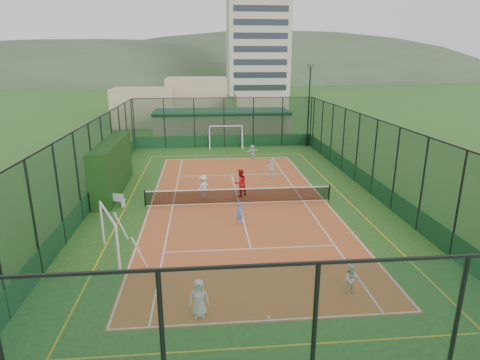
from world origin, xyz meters
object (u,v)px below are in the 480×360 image
object	(u,v)px
clubhouse	(222,124)
child_far_left	(203,187)
child_near_left	(199,298)
child_far_back	(252,152)
white_bench	(112,199)
coach	(240,183)
futsal_goal_far	(226,137)
floodlight_ne	(309,106)
futsal_goal_near	(110,236)
apartment_tower	(258,33)
child_near_mid	(239,213)
child_near_right	(352,280)
child_far_right	(271,169)

from	to	relation	value
clubhouse	child_far_left	world-z (taller)	clubhouse
child_near_left	child_far_back	size ratio (longest dim) A/B	1.07
clubhouse	white_bench	size ratio (longest dim) A/B	9.52
coach	futsal_goal_far	bearing A→B (deg)	-122.57
floodlight_ne	futsal_goal_near	world-z (taller)	floodlight_ne
futsal_goal_far	child_far_left	bearing A→B (deg)	-96.83
apartment_tower	child_near_mid	distance (m)	87.36
clubhouse	futsal_goal_near	distance (m)	29.40
child_near_right	child_far_left	world-z (taller)	child_far_left
child_far_left	child_far_back	xyz separation A→B (m)	(4.45, 10.21, -0.11)
futsal_goal_near	child_far_left	world-z (taller)	futsal_goal_near
child_far_left	coach	bearing A→B (deg)	138.63
futsal_goal_far	child_far_back	xyz separation A→B (m)	(2.08, -5.23, -0.43)
child_near_left	child_near_mid	size ratio (longest dim) A/B	1.16
apartment_tower	white_bench	bearing A→B (deg)	-103.61
futsal_goal_near	futsal_goal_far	xyz separation A→B (m)	(6.58, 23.32, 0.01)
child_near_right	child_near_left	bearing A→B (deg)	-168.87
floodlight_ne	child_far_back	size ratio (longest dim) A/B	6.22
floodlight_ne	child_near_right	size ratio (longest dim) A/B	6.65
white_bench	child_far_back	bearing A→B (deg)	66.40
child_near_mid	white_bench	bearing A→B (deg)	120.14
apartment_tower	coach	xyz separation A→B (m)	(-11.80, -80.71, -14.07)
futsal_goal_far	coach	size ratio (longest dim) A/B	1.86
child_near_right	coach	size ratio (longest dim) A/B	0.67
white_bench	child_far_back	distance (m)	15.02
clubhouse	floodlight_ne	bearing A→B (deg)	-32.12
futsal_goal_near	child_near_mid	distance (m)	7.05
child_far_left	child_near_right	bearing A→B (deg)	71.97
futsal_goal_far	child_near_mid	world-z (taller)	futsal_goal_far
futsal_goal_near	child_far_right	xyz separation A→B (m)	(9.33, 11.82, -0.34)
floodlight_ne	clubhouse	distance (m)	10.47
floodlight_ne	futsal_goal_far	xyz separation A→B (m)	(-8.45, 0.04, -3.02)
clubhouse	futsal_goal_far	distance (m)	5.39
clubhouse	child_near_right	xyz separation A→B (m)	(3.38, -32.56, -0.94)
futsal_goal_near	coach	distance (m)	10.38
clubhouse	child_near_left	xyz separation A→B (m)	(-2.41, -33.41, -0.86)
coach	futsal_goal_near	bearing A→B (deg)	17.46
futsal_goal_far	coach	xyz separation A→B (m)	(0.06, -15.34, -0.17)
child_near_mid	child_far_right	bearing A→B (deg)	34.64
child_near_mid	child_near_right	bearing A→B (deg)	-98.11
futsal_goal_near	child_far_right	bearing A→B (deg)	-62.35
white_bench	child_far_back	xyz separation A→B (m)	(10.03, 11.17, 0.22)
floodlight_ne	child_far_back	xyz separation A→B (m)	(-6.37, -5.19, -3.45)
child_near_left	child_far_left	xyz separation A→B (m)	(0.19, 12.61, 0.06)
apartment_tower	coach	world-z (taller)	apartment_tower
child_far_back	futsal_goal_near	bearing A→B (deg)	45.58
floodlight_ne	child_near_right	world-z (taller)	floodlight_ne
child_far_right	apartment_tower	bearing A→B (deg)	-110.46
apartment_tower	child_near_left	size ratio (longest dim) A/B	21.18
apartment_tower	child_near_mid	world-z (taller)	apartment_tower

